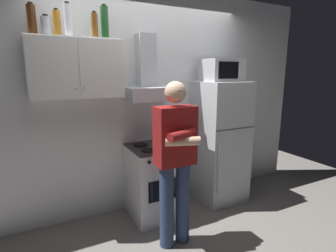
{
  "coord_description": "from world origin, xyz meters",
  "views": [
    {
      "loc": [
        -1.23,
        -2.45,
        1.72
      ],
      "look_at": [
        0.0,
        0.0,
        1.15
      ],
      "focal_mm": 27.9,
      "sensor_mm": 36.0,
      "label": 1
    }
  ],
  "objects": [
    {
      "name": "bottle_liquor_amber",
      "position": [
        -0.99,
        0.42,
        2.18
      ],
      "size": [
        0.07,
        0.07,
        0.27
      ],
      "color": "#B7721E",
      "rests_on": "upper_cabinet"
    },
    {
      "name": "back_wall_tiled",
      "position": [
        0.0,
        0.6,
        1.35
      ],
      "size": [
        4.8,
        0.1,
        2.7
      ],
      "primitive_type": "cube",
      "color": "white",
      "rests_on": "ground_plane"
    },
    {
      "name": "bottle_beer_brown",
      "position": [
        -0.64,
        0.37,
        2.18
      ],
      "size": [
        0.06,
        0.06,
        0.27
      ],
      "color": "brown",
      "rests_on": "upper_cabinet"
    },
    {
      "name": "upper_cabinet",
      "position": [
        -0.85,
        0.37,
        1.75
      ],
      "size": [
        0.9,
        0.37,
        0.6
      ],
      "color": "white"
    },
    {
      "name": "cooking_pot",
      "position": [
        0.08,
        0.13,
        0.94
      ],
      "size": [
        0.32,
        0.22,
        0.13
      ],
      "color": "#B7BABF",
      "rests_on": "stove_oven"
    },
    {
      "name": "bottle_wine_green",
      "position": [
        -0.53,
        0.41,
        2.22
      ],
      "size": [
        0.08,
        0.08,
        0.35
      ],
      "color": "#19471E",
      "rests_on": "upper_cabinet"
    },
    {
      "name": "stove_oven",
      "position": [
        -0.05,
        0.25,
        0.43
      ],
      "size": [
        0.6,
        0.62,
        0.87
      ],
      "color": "white",
      "rests_on": "ground_plane"
    },
    {
      "name": "range_hood",
      "position": [
        -0.05,
        0.38,
        1.6
      ],
      "size": [
        0.6,
        0.44,
        0.75
      ],
      "color": "#B7BABF"
    },
    {
      "name": "bottle_rum_dark",
      "position": [
        -1.21,
        0.39,
        2.19
      ],
      "size": [
        0.08,
        0.08,
        0.29
      ],
      "color": "#47230F",
      "rests_on": "upper_cabinet"
    },
    {
      "name": "refrigerator",
      "position": [
        0.9,
        0.25,
        0.8
      ],
      "size": [
        0.6,
        0.62,
        1.6
      ],
      "color": "silver",
      "rests_on": "ground_plane"
    },
    {
      "name": "bottle_vodka_clear",
      "position": [
        -0.9,
        0.36,
        2.2
      ],
      "size": [
        0.08,
        0.08,
        0.32
      ],
      "color": "silver",
      "rests_on": "upper_cabinet"
    },
    {
      "name": "microwave",
      "position": [
        0.9,
        0.27,
        1.74
      ],
      "size": [
        0.48,
        0.37,
        0.28
      ],
      "color": "#B7BABF",
      "rests_on": "refrigerator"
    },
    {
      "name": "ground_plane",
      "position": [
        0.0,
        0.0,
        0.0
      ],
      "size": [
        7.0,
        7.0,
        0.0
      ],
      "primitive_type": "plane",
      "color": "slate"
    },
    {
      "name": "bottle_canister_steel",
      "position": [
        -1.09,
        0.37,
        2.14
      ],
      "size": [
        0.09,
        0.09,
        0.19
      ],
      "color": "#B2B5BA",
      "rests_on": "upper_cabinet"
    },
    {
      "name": "person_standing",
      "position": [
        -0.1,
        -0.36,
        0.9
      ],
      "size": [
        0.38,
        0.33,
        1.64
      ],
      "color": "navy",
      "rests_on": "ground_plane"
    }
  ]
}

